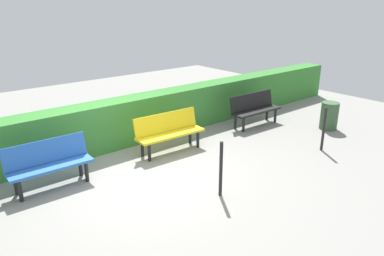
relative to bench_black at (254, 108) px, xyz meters
name	(u,v)px	position (x,y,z in m)	size (l,w,h in m)	color
ground_plane	(145,175)	(3.94, 0.67, -0.48)	(18.07, 18.07, 0.00)	gray
bench_black	(254,108)	(0.00, 0.00, 0.00)	(1.56, 0.51, 0.86)	black
bench_yellow	(169,131)	(2.85, -0.01, 0.00)	(1.61, 0.54, 0.86)	yellow
bench_blue	(49,162)	(5.49, -0.03, 0.00)	(1.48, 0.50, 0.86)	blue
hedge_row	(148,116)	(2.73, -1.03, 0.06)	(14.07, 0.61, 1.08)	#387F33
railing_post_near	(324,129)	(0.16, 2.17, 0.02)	(0.06, 0.06, 1.00)	black
railing_post_mid	(221,169)	(3.34, 2.17, 0.02)	(0.06, 0.06, 1.00)	black
trash_bin	(329,116)	(-1.27, 1.47, -0.12)	(0.45, 0.45, 0.72)	#385938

